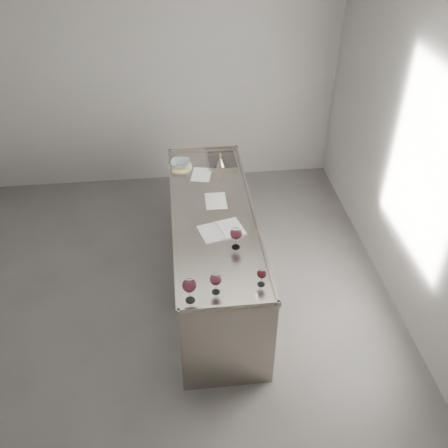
{
  "coord_description": "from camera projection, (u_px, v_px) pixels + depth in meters",
  "views": [
    {
      "loc": [
        0.18,
        -3.39,
        3.62
      ],
      "look_at": [
        0.57,
        0.02,
        1.02
      ],
      "focal_mm": 40.0,
      "sensor_mm": 36.0,
      "label": 1
    }
  ],
  "objects": [
    {
      "name": "ceramic_bowl",
      "position": [
        180.0,
        163.0,
        5.19
      ],
      "size": [
        0.23,
        0.23,
        0.05
      ],
      "primitive_type": "imported",
      "rotation": [
        0.0,
        0.0,
        -0.15
      ],
      "color": "#8FA2A7",
      "rests_on": "trivet"
    },
    {
      "name": "loose_paper_top",
      "position": [
        216.0,
        201.0,
        4.72
      ],
      "size": [
        0.2,
        0.28,
        0.0
      ],
      "primitive_type": "cube",
      "rotation": [
        0.0,
        0.0,
        -0.01
      ],
      "color": "silver",
      "rests_on": "counter"
    },
    {
      "name": "room_shell",
      "position": [
        154.0,
        192.0,
        4.01
      ],
      "size": [
        4.54,
        5.04,
        2.84
      ],
      "color": "#514E4C",
      "rests_on": "ground"
    },
    {
      "name": "loose_paper_under",
      "position": [
        201.0,
        174.0,
        5.09
      ],
      "size": [
        0.24,
        0.31,
        0.0
      ],
      "primitive_type": "cube",
      "rotation": [
        0.0,
        0.0,
        -0.21
      ],
      "color": "white",
      "rests_on": "counter"
    },
    {
      "name": "trivet",
      "position": [
        180.0,
        166.0,
        5.21
      ],
      "size": [
        0.28,
        0.28,
        0.02
      ],
      "primitive_type": "cylinder",
      "rotation": [
        0.0,
        0.0,
        0.17
      ],
      "color": "beige",
      "rests_on": "counter"
    },
    {
      "name": "wine_glass_right",
      "position": [
        236.0,
        234.0,
        4.09
      ],
      "size": [
        0.1,
        0.1,
        0.2
      ],
      "rotation": [
        0.0,
        0.0,
        0.26
      ],
      "color": "white",
      "rests_on": "counter"
    },
    {
      "name": "wine_funnel",
      "position": [
        220.0,
        163.0,
        5.17
      ],
      "size": [
        0.12,
        0.12,
        0.18
      ],
      "rotation": [
        0.0,
        0.0,
        -0.3
      ],
      "color": "gray",
      "rests_on": "counter"
    },
    {
      "name": "wine_glass_left",
      "position": [
        189.0,
        286.0,
        3.6
      ],
      "size": [
        0.11,
        0.11,
        0.21
      ],
      "rotation": [
        0.0,
        0.0,
        -0.28
      ],
      "color": "white",
      "rests_on": "counter"
    },
    {
      "name": "notebook",
      "position": [
        221.0,
        230.0,
        4.35
      ],
      "size": [
        0.43,
        0.35,
        0.02
      ],
      "rotation": [
        0.0,
        0.0,
        0.26
      ],
      "color": "silver",
      "rests_on": "counter"
    },
    {
      "name": "wine_glass_small",
      "position": [
        262.0,
        274.0,
        3.76
      ],
      "size": [
        0.07,
        0.07,
        0.15
      ],
      "rotation": [
        0.0,
        0.0,
        -0.12
      ],
      "color": "white",
      "rests_on": "counter"
    },
    {
      "name": "wine_glass_middle",
      "position": [
        216.0,
        280.0,
        3.68
      ],
      "size": [
        0.09,
        0.09,
        0.18
      ],
      "rotation": [
        0.0,
        0.0,
        -0.41
      ],
      "color": "white",
      "rests_on": "counter"
    },
    {
      "name": "counter",
      "position": [
        214.0,
        252.0,
        4.85
      ],
      "size": [
        0.77,
        2.42,
        0.97
      ],
      "color": "gray",
      "rests_on": "ground"
    }
  ]
}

